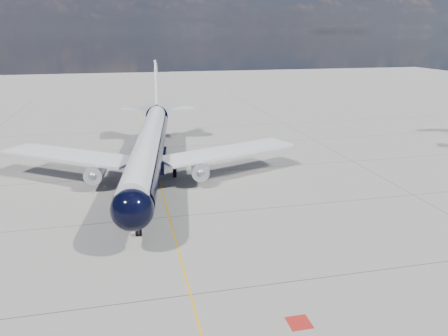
{
  "coord_description": "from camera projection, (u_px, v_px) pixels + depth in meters",
  "views": [
    {
      "loc": [
        -3.99,
        -33.71,
        19.18
      ],
      "look_at": [
        6.92,
        13.6,
        4.0
      ],
      "focal_mm": 35.0,
      "sensor_mm": 36.0,
      "label": 1
    }
  ],
  "objects": [
    {
      "name": "main_airliner",
      "position": [
        149.0,
        145.0,
        58.96
      ],
      "size": [
        40.84,
        50.07,
        14.48
      ],
      "rotation": [
        0.0,
        0.0,
        -0.13
      ],
      "color": "black",
      "rests_on": "ground"
    },
    {
      "name": "taxiway_centerline",
      "position": [
        158.0,
        175.0,
        61.18
      ],
      "size": [
        0.16,
        160.0,
        0.01
      ],
      "primitive_type": "cube",
      "color": "#EBA00C",
      "rests_on": "ground"
    },
    {
      "name": "red_marking",
      "position": [
        299.0,
        323.0,
        30.09
      ],
      "size": [
        1.6,
        1.6,
        0.01
      ],
      "primitive_type": "cube",
      "color": "maroon",
      "rests_on": "ground"
    },
    {
      "name": "ground",
      "position": [
        155.0,
        165.0,
        65.83
      ],
      "size": [
        320.0,
        320.0,
        0.0
      ],
      "primitive_type": "plane",
      "color": "gray",
      "rests_on": "ground"
    }
  ]
}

